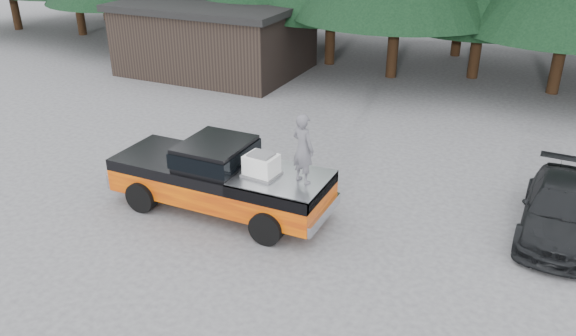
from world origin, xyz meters
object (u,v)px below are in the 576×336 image
at_px(air_compressor, 261,166).
at_px(man_on_bed, 303,149).
at_px(pickup_truck, 221,187).
at_px(parked_car, 561,209).
at_px(utility_building, 216,36).

xyz_separation_m(air_compressor, man_on_bed, (1.05, 0.13, 0.60)).
relative_size(pickup_truck, parked_car, 1.37).
bearing_deg(utility_building, parked_car, -30.73).
distance_m(man_on_bed, parked_car, 6.53).
height_order(pickup_truck, air_compressor, air_compressor).
bearing_deg(utility_building, air_compressor, -53.91).
height_order(parked_car, utility_building, utility_building).
distance_m(air_compressor, utility_building, 14.78).
bearing_deg(pickup_truck, parked_car, 17.41).
height_order(air_compressor, parked_car, air_compressor).
distance_m(pickup_truck, utility_building, 13.97).
bearing_deg(pickup_truck, air_compressor, -6.00).
xyz_separation_m(pickup_truck, air_compressor, (1.30, -0.14, 0.93)).
distance_m(air_compressor, man_on_bed, 1.22).
bearing_deg(man_on_bed, pickup_truck, 21.78).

